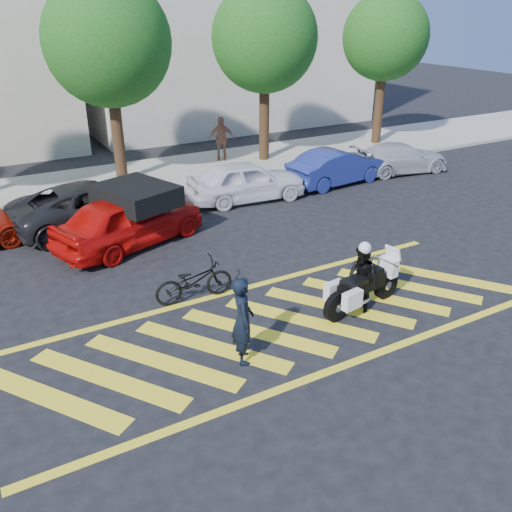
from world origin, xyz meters
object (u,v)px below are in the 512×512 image
bicycle (194,281)px  police_motorcycle (362,287)px  officer_bike (243,320)px  parked_mid_left (95,205)px  parked_right (337,167)px  parked_far_right (400,158)px  officer_moto (362,279)px  parked_mid_right (246,181)px  red_convertible (130,220)px

bicycle → police_motorcycle: 3.97m
officer_bike → parked_mid_left: 8.73m
bicycle → parked_right: 10.37m
officer_bike → police_motorcycle: officer_bike is taller
parked_far_right → officer_moto: bearing=140.8°
officer_bike → officer_moto: (3.32, 0.41, -0.13)m
officer_bike → officer_moto: officer_bike is taller
officer_bike → bicycle: size_ratio=0.96×
police_motorcycle → parked_mid_right: (1.35, 8.12, 0.15)m
officer_bike → police_motorcycle: bearing=-64.2°
parked_mid_right → parked_far_right: size_ratio=1.01×
police_motorcycle → parked_mid_left: size_ratio=0.46×
parked_mid_right → parked_right: 4.04m
bicycle → police_motorcycle: police_motorcycle is taller
police_motorcycle → parked_mid_left: (-4.05, 8.29, 0.14)m
officer_bike → parked_mid_left: size_ratio=0.36×
parked_far_right → parked_mid_right: bearing=97.8°
officer_moto → parked_mid_right: officer_moto is taller
parked_far_right → officer_bike: bearing=133.1°
bicycle → officer_moto: size_ratio=1.21×
officer_bike → parked_far_right: size_ratio=0.44×
bicycle → officer_moto: (3.20, -2.32, 0.29)m
officer_bike → bicycle: 2.76m
parked_right → bicycle: bearing=118.4°
parked_right → parked_far_right: (3.31, -0.00, -0.07)m
officer_bike → bicycle: bearing=16.4°
red_convertible → parked_right: (8.91, 1.83, -0.10)m
officer_bike → parked_far_right: 14.75m
bicycle → parked_right: size_ratio=0.46×
police_motorcycle → red_convertible: (-3.53, 6.30, 0.21)m
officer_bike → parked_right: 12.20m
officer_bike → bicycle: officer_bike is taller
officer_bike → parked_mid_left: bearing=23.6°
parked_mid_right → parked_right: bearing=-84.6°
officer_moto → parked_mid_right: 8.23m
officer_moto → red_convertible: officer_moto is taller
officer_bike → parked_far_right: (12.03, 8.53, -0.31)m
officer_bike → police_motorcycle: 3.38m
parked_mid_right → red_convertible: bearing=115.9°
red_convertible → parked_mid_left: size_ratio=0.89×
police_motorcycle → parked_far_right: 11.90m
red_convertible → bicycle: bearing=164.7°
bicycle → red_convertible: red_convertible is taller
parked_far_right → parked_mid_left: bearing=97.0°
officer_bike → parked_mid_right: (4.68, 8.53, -0.20)m
bicycle → parked_mid_left: bearing=11.6°
police_motorcycle → parked_right: 9.75m
parked_mid_left → officer_bike: bearing=178.6°
officer_bike → parked_far_right: bearing=-35.8°
red_convertible → officer_bike: bearing=161.9°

